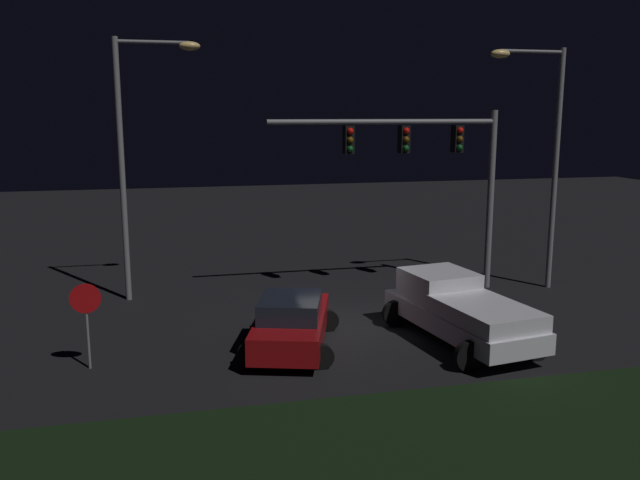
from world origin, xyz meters
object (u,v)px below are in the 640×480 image
pickup_truck (458,306)px  street_lamp_left (137,139)px  stop_sign (86,310)px  traffic_signal_gantry (429,156)px  car_sedan (291,322)px  street_lamp_right (543,141)px

pickup_truck → street_lamp_left: (-8.78, 6.55, 4.53)m
street_lamp_left → stop_sign: bearing=-100.9°
pickup_truck → traffic_signal_gantry: 6.61m
pickup_truck → traffic_signal_gantry: traffic_signal_gantry is taller
pickup_truck → car_sedan: 4.76m
traffic_signal_gantry → street_lamp_right: 4.17m
street_lamp_right → traffic_signal_gantry: bearing=172.5°
street_lamp_right → car_sedan: bearing=-157.0°
street_lamp_right → stop_sign: (-15.28, -4.53, -3.86)m
traffic_signal_gantry → stop_sign: traffic_signal_gantry is taller
street_lamp_left → street_lamp_right: bearing=-7.6°
car_sedan → traffic_signal_gantry: size_ratio=0.57×
street_lamp_left → street_lamp_right: street_lamp_left is taller
street_lamp_left → stop_sign: (-1.23, -6.41, -3.97)m
pickup_truck → street_lamp_right: size_ratio=0.65×
pickup_truck → car_sedan: (-4.73, 0.43, -0.26)m
traffic_signal_gantry → street_lamp_left: (-9.95, 1.34, 0.63)m
pickup_truck → car_sedan: pickup_truck is taller
pickup_truck → stop_sign: 10.03m
traffic_signal_gantry → street_lamp_left: bearing=172.3°
street_lamp_left → traffic_signal_gantry: bearing=-7.7°
street_lamp_right → stop_sign: size_ratio=3.87×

